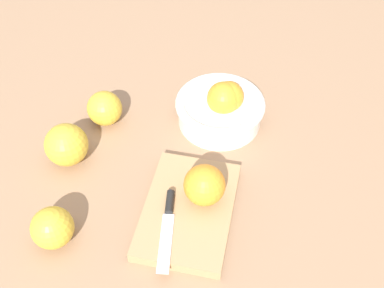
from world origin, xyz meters
The scene contains 8 objects.
ground_plane centered at (0.00, 0.00, 0.00)m, with size 2.40×2.40×0.00m, color #997556.
bowl centered at (-0.17, 0.07, 0.04)m, with size 0.19×0.19×0.10m.
cutting_board centered at (0.08, 0.08, 0.01)m, with size 0.23×0.15×0.02m, color tan.
orange_on_board centered at (0.05, 0.10, 0.06)m, with size 0.07×0.07×0.07m, color orange.
knife centered at (0.11, 0.05, 0.03)m, with size 0.15×0.05×0.01m.
apple_front_left centered at (-0.10, -0.16, 0.04)m, with size 0.07×0.07×0.07m, color gold.
apple_front_center centered at (0.02, -0.18, 0.04)m, with size 0.08×0.08×0.08m, color gold.
apple_front_right centered at (0.19, -0.12, 0.04)m, with size 0.07×0.07×0.07m, color gold.
Camera 1 is at (0.51, 0.21, 0.69)m, focal length 42.30 mm.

